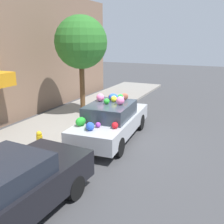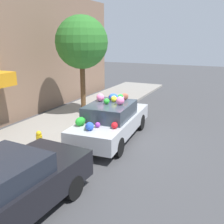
% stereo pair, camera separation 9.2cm
% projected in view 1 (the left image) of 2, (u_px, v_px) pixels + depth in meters
% --- Properties ---
extents(ground_plane, '(60.00, 60.00, 0.00)m').
position_uv_depth(ground_plane, '(110.00, 138.00, 10.21)').
color(ground_plane, '#424244').
extents(sidewalk_curb, '(24.00, 3.20, 0.13)m').
position_uv_depth(sidewalk_curb, '(53.00, 127.00, 11.29)').
color(sidewalk_curb, gray).
rests_on(sidewalk_curb, ground).
extents(building_facade, '(18.00, 1.20, 6.09)m').
position_uv_depth(building_facade, '(6.00, 56.00, 11.32)').
color(building_facade, '#846651').
rests_on(building_facade, ground).
extents(street_tree, '(2.47, 2.47, 4.67)m').
position_uv_depth(street_tree, '(81.00, 43.00, 12.18)').
color(street_tree, brown).
rests_on(street_tree, sidewalk_curb).
extents(fire_hydrant, '(0.20, 0.20, 0.70)m').
position_uv_depth(fire_hydrant, '(40.00, 141.00, 8.63)').
color(fire_hydrant, gold).
rests_on(fire_hydrant, sidewalk_curb).
extents(art_car, '(4.66, 2.05, 1.74)m').
position_uv_depth(art_car, '(111.00, 120.00, 9.92)').
color(art_car, '#B7BABF').
rests_on(art_car, ground).
extents(parked_car_plain, '(4.13, 1.95, 1.41)m').
position_uv_depth(parked_car_plain, '(6.00, 190.00, 5.43)').
color(parked_car_plain, black).
rests_on(parked_car_plain, ground).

